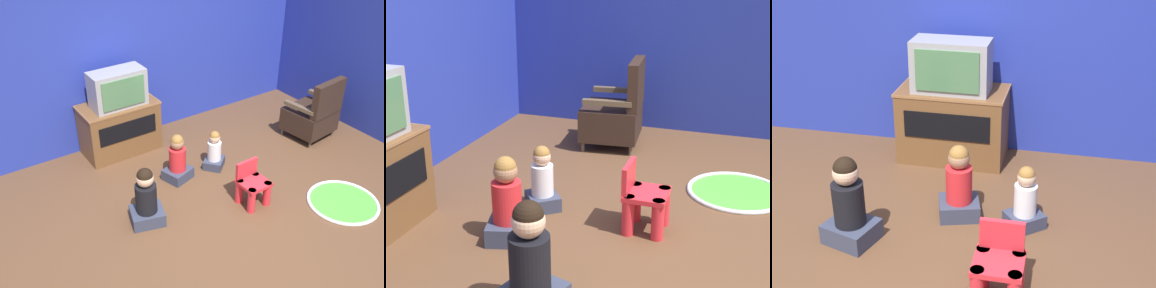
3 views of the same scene
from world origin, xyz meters
The scene contains 8 objects.
ground_plane centered at (0.00, 0.00, 0.00)m, with size 30.00×30.00×0.00m, color brown.
wall_right centered at (2.64, -0.27, 1.25)m, with size 0.12×5.45×2.50m.
black_armchair centered at (1.87, 0.89, 0.34)m, with size 0.66×0.64×0.89m.
yellow_kid_chair centered at (0.22, 0.22, 0.21)m, with size 0.32×0.30×0.49m.
play_mat centered at (1.07, -0.37, 0.01)m, with size 0.81×0.81×0.04m.
child_watching_left centered at (-0.23, 1.07, 0.26)m, with size 0.37×0.35×0.61m.
child_watching_center centered at (0.29, 1.03, 0.22)m, with size 0.35×0.34×0.51m.
child_watching_right centered at (-0.92, 0.59, 0.29)m, with size 0.42×0.39×0.68m.
Camera 2 is at (-3.17, -0.48, 1.88)m, focal length 50.00 mm.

